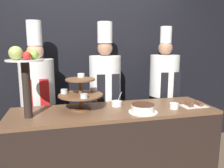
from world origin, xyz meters
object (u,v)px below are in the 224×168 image
object	(u,v)px
cup_white	(174,106)
serving_bowl_far	(117,103)
tiered_stand	(81,92)
chef_center_right	(164,87)
fruit_pedestal	(24,68)
cake_round	(143,108)
cake_square_tray	(194,105)
chef_center_left	(105,89)
chef_left	(38,94)

from	to	relation	value
cup_white	serving_bowl_far	size ratio (longest dim) A/B	0.58
tiered_stand	serving_bowl_far	distance (m)	0.42
chef_center_right	fruit_pedestal	bearing A→B (deg)	-158.49
serving_bowl_far	cake_round	bearing A→B (deg)	-55.12
serving_bowl_far	tiered_stand	bearing A→B (deg)	-174.99
fruit_pedestal	cake_square_tray	size ratio (longest dim) A/B	2.41
cake_square_tray	serving_bowl_far	xyz separation A→B (m)	(-0.82, 0.21, 0.01)
fruit_pedestal	cup_white	world-z (taller)	fruit_pedestal
chef_center_left	chef_center_right	distance (m)	0.84
cake_square_tray	tiered_stand	bearing A→B (deg)	171.75
tiered_stand	cake_round	size ratio (longest dim) A/B	1.57
fruit_pedestal	cake_round	size ratio (longest dim) A/B	2.25
chef_left	chef_center_left	world-z (taller)	chef_center_left
cup_white	chef_left	distance (m)	1.60
tiered_stand	chef_center_left	distance (m)	0.65
cake_round	chef_center_right	xyz separation A→B (m)	(0.62, 0.77, 0.04)
cake_round	chef_left	xyz separation A→B (m)	(-1.05, 0.77, 0.03)
cake_round	cup_white	world-z (taller)	cake_round
cup_white	chef_center_left	bearing A→B (deg)	128.41
fruit_pedestal	chef_center_left	xyz separation A→B (m)	(0.87, 0.67, -0.36)
tiered_stand	serving_bowl_far	bearing A→B (deg)	5.01
chef_left	chef_center_left	size ratio (longest dim) A/B	1.00
chef_center_left	chef_center_right	size ratio (longest dim) A/B	1.02
fruit_pedestal	chef_center_left	size ratio (longest dim) A/B	0.36
fruit_pedestal	cup_white	distance (m)	1.52
fruit_pedestal	serving_bowl_far	bearing A→B (deg)	11.31
fruit_pedestal	cake_round	bearing A→B (deg)	-5.26
serving_bowl_far	chef_left	world-z (taller)	chef_left
tiered_stand	chef_left	bearing A→B (deg)	131.35
tiered_stand	fruit_pedestal	world-z (taller)	fruit_pedestal
fruit_pedestal	chef_center_right	bearing A→B (deg)	21.51
chef_left	chef_center_left	distance (m)	0.84
cake_square_tray	serving_bowl_far	bearing A→B (deg)	165.59
fruit_pedestal	chef_left	bearing A→B (deg)	86.75
chef_center_right	chef_left	bearing A→B (deg)	180.00
cake_round	chef_center_right	size ratio (longest dim) A/B	0.16
fruit_pedestal	cake_square_tray	distance (m)	1.77
cake_round	cup_white	distance (m)	0.37
tiered_stand	cake_square_tray	xyz separation A→B (m)	(1.21, -0.18, -0.17)
chef_left	chef_center_right	xyz separation A→B (m)	(1.67, -0.00, 0.01)
tiered_stand	serving_bowl_far	world-z (taller)	tiered_stand
chef_left	chef_center_right	bearing A→B (deg)	-0.00
tiered_stand	cake_round	distance (m)	0.65
tiered_stand	fruit_pedestal	distance (m)	0.59
chef_left	tiered_stand	bearing A→B (deg)	-48.65
cake_round	chef_center_left	distance (m)	0.81
fruit_pedestal	chef_left	size ratio (longest dim) A/B	0.36
tiered_stand	chef_center_right	distance (m)	1.32
tiered_stand	cup_white	xyz separation A→B (m)	(0.95, -0.20, -0.15)
cup_white	fruit_pedestal	bearing A→B (deg)	177.67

